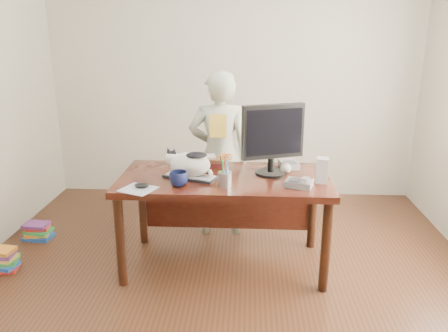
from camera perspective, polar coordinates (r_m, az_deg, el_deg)
room at (r=2.61m, az=-0.70°, el=6.90°), size 4.50×4.50×4.50m
desk at (r=3.46m, az=0.12°, el=-3.28°), size 1.60×0.80×0.75m
keyboard at (r=3.31m, az=-4.41°, el=-1.39°), size 0.43×0.28×0.02m
cat at (r=3.28m, az=-4.66°, el=0.38°), size 0.39×0.28×0.22m
monitor at (r=3.31m, az=6.40°, el=3.94°), size 0.48×0.30×0.55m
pen_cup at (r=3.10m, az=0.12°, el=-1.52°), size 0.10×0.10×0.25m
mousepad at (r=3.13m, az=-11.14°, el=-2.98°), size 0.28×0.27×0.01m
mouse at (r=3.14m, az=-10.72°, el=-2.51°), size 0.12×0.10×0.04m
coffee_mug at (r=3.14m, az=-5.93°, el=-1.66°), size 0.17×0.17×0.11m
phone at (r=3.17m, az=9.84°, el=-2.17°), size 0.22×0.19×0.08m
speaker at (r=3.26m, az=12.71°, el=-0.54°), size 0.10×0.11×0.19m
baseball at (r=3.43m, az=8.06°, el=-0.29°), size 0.08×0.08×0.08m
book_stack at (r=3.60m, az=-2.09°, el=0.65°), size 0.24×0.19×0.08m
calculator at (r=3.59m, az=8.47°, el=0.22°), size 0.17×0.20×0.05m
person at (r=3.92m, az=-0.58°, el=1.51°), size 0.57×0.40×1.50m
held_book at (r=3.68m, az=-0.77°, el=5.25°), size 0.15×0.09×0.20m
book_pile_a at (r=3.93m, az=-27.04°, el=-10.88°), size 0.27×0.22×0.18m
book_pile_b at (r=4.36m, az=-23.13°, el=-7.83°), size 0.26×0.20×0.15m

